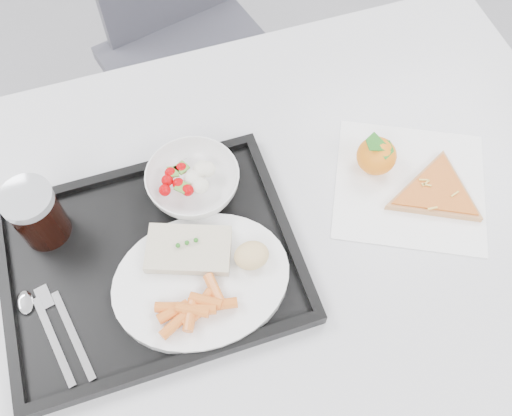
{
  "coord_description": "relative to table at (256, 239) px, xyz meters",
  "views": [
    {
      "loc": [
        -0.14,
        -0.12,
        1.58
      ],
      "look_at": [
        0.0,
        0.31,
        0.77
      ],
      "focal_mm": 40.0,
      "sensor_mm": 36.0,
      "label": 1
    }
  ],
  "objects": [
    {
      "name": "dinner_plate",
      "position": [
        -0.11,
        -0.08,
        0.09
      ],
      "size": [
        0.27,
        0.27,
        0.02
      ],
      "color": "white",
      "rests_on": "tray"
    },
    {
      "name": "cola_glass",
      "position": [
        -0.32,
        0.08,
        0.14
      ],
      "size": [
        0.08,
        0.08,
        0.11
      ],
      "color": "black",
      "rests_on": "tray"
    },
    {
      "name": "fish_fillet",
      "position": [
        -0.12,
        -0.03,
        0.11
      ],
      "size": [
        0.15,
        0.12,
        0.02
      ],
      "color": "beige",
      "rests_on": "dinner_plate"
    },
    {
      "name": "salad_bowl",
      "position": [
        -0.08,
        0.08,
        0.11
      ],
      "size": [
        0.15,
        0.15,
        0.05
      ],
      "color": "white",
      "rests_on": "tray"
    },
    {
      "name": "bread_roll",
      "position": [
        -0.03,
        -0.08,
        0.12
      ],
      "size": [
        0.06,
        0.05,
        0.03
      ],
      "color": "tan",
      "rests_on": "dinner_plate"
    },
    {
      "name": "carrot_pile",
      "position": [
        -0.13,
        -0.13,
        0.11
      ],
      "size": [
        0.12,
        0.08,
        0.02
      ],
      "color": "orange",
      "rests_on": "dinner_plate"
    },
    {
      "name": "napkin",
      "position": [
        0.27,
        -0.02,
        0.07
      ],
      "size": [
        0.33,
        0.33,
        0.0
      ],
      "color": "white",
      "rests_on": "table"
    },
    {
      "name": "pizza_slice",
      "position": [
        0.3,
        -0.05,
        0.08
      ],
      "size": [
        0.19,
        0.19,
        0.02
      ],
      "color": "tan",
      "rests_on": "napkin"
    },
    {
      "name": "chair",
      "position": [
        0.05,
        0.7,
        -0.15
      ],
      "size": [
        0.51,
        0.51,
        0.93
      ],
      "color": "#3B3B44",
      "rests_on": "ground"
    },
    {
      "name": "salad_contents",
      "position": [
        -0.08,
        0.09,
        0.12
      ],
      "size": [
        0.1,
        0.07,
        0.02
      ],
      "color": "#AE0105",
      "rests_on": "salad_bowl"
    },
    {
      "name": "cutlery",
      "position": [
        -0.34,
        -0.07,
        0.08
      ],
      "size": [
        0.1,
        0.17,
        0.01
      ],
      "color": "silver",
      "rests_on": "tray"
    },
    {
      "name": "tray",
      "position": [
        -0.18,
        -0.02,
        0.08
      ],
      "size": [
        0.45,
        0.35,
        0.03
      ],
      "color": "black",
      "rests_on": "table"
    },
    {
      "name": "table",
      "position": [
        0.0,
        0.0,
        0.0
      ],
      "size": [
        1.2,
        0.8,
        0.75
      ],
      "color": "#B4B4B6",
      "rests_on": "ground"
    },
    {
      "name": "tangerine",
      "position": [
        0.23,
        0.04,
        0.1
      ],
      "size": [
        0.07,
        0.07,
        0.07
      ],
      "color": "#FFA21F",
      "rests_on": "napkin"
    },
    {
      "name": "room",
      "position": [
        0.0,
        -0.3,
        0.72
      ],
      "size": [
        6.04,
        7.04,
        2.84
      ],
      "color": "gray",
      "rests_on": "ground"
    }
  ]
}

